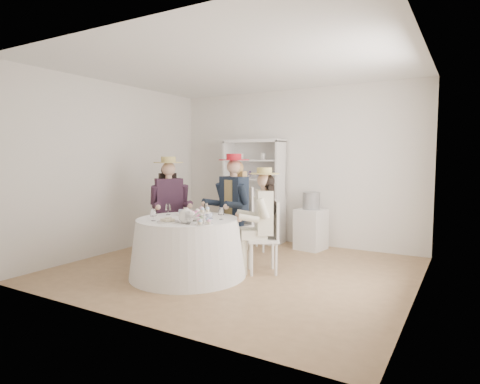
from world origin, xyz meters
The scene contains 23 objects.
ground centered at (0.00, 0.00, 0.00)m, with size 4.50×4.50×0.00m, color olive.
ceiling centered at (0.00, 0.00, 2.70)m, with size 4.50×4.50×0.00m, color white.
wall_back centered at (0.00, 2.00, 1.35)m, with size 4.50×4.50×0.00m, color silver.
wall_front centered at (0.00, -2.00, 1.35)m, with size 4.50×4.50×0.00m, color silver.
wall_left centered at (-2.25, 0.00, 1.35)m, with size 4.50×4.50×0.00m, color silver.
wall_right centered at (2.25, 0.00, 1.35)m, with size 4.50×4.50×0.00m, color silver.
tea_table centered at (-0.40, -0.55, 0.37)m, with size 1.49×1.49×0.74m.
hutch centered at (-0.67, 1.76, 0.65)m, with size 1.22×0.75×1.83m.
side_table centered at (0.46, 1.65, 0.33)m, with size 0.43×0.43×0.67m, color silver.
hatbox centered at (0.46, 1.65, 0.81)m, with size 0.28×0.28×0.28m, color black.
guest_left centered at (-1.18, 0.02, 0.86)m, with size 0.66×0.63×1.53m.
guest_mid centered at (-0.31, 0.42, 0.89)m, with size 0.59×0.63×1.57m.
guest_right centered at (0.37, 0.04, 0.78)m, with size 0.60×0.56×1.39m.
spare_chair centered at (-0.27, 1.14, 0.51)m, with size 0.42×0.42×0.95m.
teacup_a centered at (-0.63, -0.38, 0.78)m, with size 0.09×0.09×0.07m, color white.
teacup_b centered at (-0.34, -0.26, 0.77)m, with size 0.06×0.06×0.06m, color white.
teacup_c centered at (-0.13, -0.45, 0.78)m, with size 0.09×0.09×0.07m, color white.
flower_bowl centered at (-0.20, -0.64, 0.77)m, with size 0.20×0.20×0.05m, color white.
flower_arrangement centered at (-0.20, -0.67, 0.83)m, with size 0.18×0.18×0.07m.
table_teapot centered at (-0.18, -0.85, 0.83)m, with size 0.26×0.19×0.20m.
sandwich_plate centered at (-0.42, -0.91, 0.76)m, with size 0.27×0.27×0.06m.
cupcake_stand centered at (0.05, -0.82, 0.82)m, with size 0.21×0.21×0.20m.
stemware_set centered at (-0.40, -0.55, 0.82)m, with size 0.91×0.88×0.15m.
Camera 1 is at (2.73, -4.60, 1.53)m, focal length 30.00 mm.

